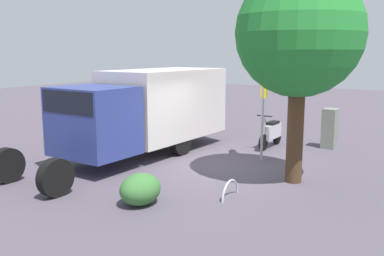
# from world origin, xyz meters

# --- Properties ---
(ground_plane) EXTENTS (60.00, 60.00, 0.00)m
(ground_plane) POSITION_xyz_m (0.00, 0.00, 0.00)
(ground_plane) COLOR #4E4551
(box_truck_near) EXTENTS (8.08, 2.66, 2.71)m
(box_truck_near) POSITION_xyz_m (-0.28, -2.76, 1.54)
(box_truck_near) COLOR black
(box_truck_near) RESTS_ON ground
(motorcycle) EXTENTS (1.81, 0.55, 1.20)m
(motorcycle) POSITION_xyz_m (-3.41, 0.32, 0.52)
(motorcycle) COLOR black
(motorcycle) RESTS_ON ground
(stop_sign) EXTENTS (0.71, 0.33, 3.17)m
(stop_sign) POSITION_xyz_m (-1.48, 0.75, 2.12)
(stop_sign) COLOR #9E9EA3
(stop_sign) RESTS_ON ground
(street_tree) EXTENTS (3.13, 3.13, 5.30)m
(street_tree) POSITION_xyz_m (0.17, 2.26, 3.70)
(street_tree) COLOR #47301E
(street_tree) RESTS_ON ground
(utility_cabinet) EXTENTS (0.58, 0.48, 1.38)m
(utility_cabinet) POSITION_xyz_m (-4.34, 2.11, 0.69)
(utility_cabinet) COLOR slate
(utility_cabinet) RESTS_ON ground
(bike_rack_hoop) EXTENTS (0.85, 0.06, 0.85)m
(bike_rack_hoop) POSITION_xyz_m (2.09, 1.40, 0.00)
(bike_rack_hoop) COLOR #B7B7BC
(bike_rack_hoop) RESTS_ON ground
(shrub_near_sign) EXTENTS (1.01, 0.83, 0.69)m
(shrub_near_sign) POSITION_xyz_m (3.50, -0.09, 0.34)
(shrub_near_sign) COLOR #386E33
(shrub_near_sign) RESTS_ON ground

